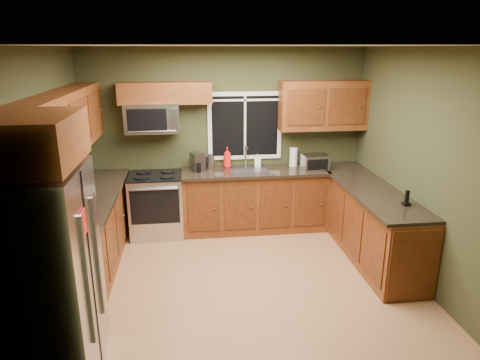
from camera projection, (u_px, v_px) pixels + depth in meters
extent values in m
plane|color=#976742|center=(239.00, 279.00, 5.17)|extent=(4.20, 4.20, 0.00)
plane|color=white|center=(239.00, 46.00, 4.37)|extent=(4.20, 4.20, 0.00)
plane|color=#32351C|center=(225.00, 139.00, 6.47)|extent=(4.20, 0.00, 4.20)
plane|color=#32351C|center=(269.00, 242.00, 3.06)|extent=(4.20, 0.00, 4.20)
plane|color=#32351C|center=(43.00, 179.00, 4.52)|extent=(0.00, 3.60, 3.60)
plane|color=#32351C|center=(417.00, 166.00, 5.01)|extent=(0.00, 3.60, 3.60)
cube|color=white|center=(245.00, 126.00, 6.43)|extent=(1.12, 0.03, 1.02)
cube|color=black|center=(245.00, 126.00, 6.43)|extent=(1.00, 0.01, 0.90)
cube|color=white|center=(245.00, 126.00, 6.42)|extent=(0.03, 0.01, 0.90)
cube|color=white|center=(245.00, 100.00, 6.30)|extent=(1.00, 0.01, 0.03)
cube|color=brown|center=(90.00, 236.00, 5.28)|extent=(0.60, 2.65, 0.90)
cube|color=black|center=(88.00, 201.00, 5.14)|extent=(0.65, 2.65, 0.04)
cube|color=brown|center=(255.00, 201.00, 6.50)|extent=(2.17, 0.60, 0.90)
cube|color=black|center=(255.00, 172.00, 6.34)|extent=(2.17, 0.65, 0.04)
cube|color=brown|center=(367.00, 220.00, 5.77)|extent=(0.60, 2.50, 0.90)
cube|color=#52250E|center=(414.00, 266.00, 4.57)|extent=(0.56, 0.02, 0.82)
cube|color=black|center=(368.00, 187.00, 5.62)|extent=(0.65, 2.50, 0.04)
cube|color=brown|center=(65.00, 123.00, 4.84)|extent=(0.33, 2.65, 0.72)
cube|color=brown|center=(165.00, 93.00, 6.00)|extent=(1.30, 0.33, 0.30)
cube|color=brown|center=(323.00, 105.00, 6.33)|extent=(1.30, 0.33, 0.72)
cube|color=brown|center=(25.00, 141.00, 3.13)|extent=(0.72, 0.90, 0.38)
cube|color=#B7B7BC|center=(46.00, 277.00, 3.47)|extent=(0.72, 0.90, 1.80)
cube|color=slate|center=(87.00, 282.00, 3.31)|extent=(0.03, 0.04, 1.10)
cube|color=slate|center=(97.00, 258.00, 3.68)|extent=(0.03, 0.04, 1.10)
cube|color=black|center=(92.00, 274.00, 3.51)|extent=(0.01, 0.02, 1.78)
cube|color=red|center=(84.00, 223.00, 3.27)|extent=(0.01, 0.14, 0.20)
cube|color=#B7B7BC|center=(157.00, 205.00, 6.31)|extent=(0.76, 0.65, 0.90)
cube|color=black|center=(155.00, 176.00, 6.18)|extent=(0.76, 0.64, 0.03)
cube|color=black|center=(155.00, 207.00, 5.97)|extent=(0.68, 0.02, 0.50)
cylinder|color=slate|center=(154.00, 189.00, 5.87)|extent=(0.64, 0.04, 0.04)
cylinder|color=black|center=(141.00, 178.00, 6.01)|extent=(0.20, 0.20, 0.01)
cylinder|color=black|center=(167.00, 177.00, 6.06)|extent=(0.20, 0.20, 0.01)
cylinder|color=black|center=(143.00, 172.00, 6.28)|extent=(0.20, 0.20, 0.01)
cylinder|color=black|center=(168.00, 171.00, 6.32)|extent=(0.20, 0.20, 0.01)
cube|color=#B7B7BC|center=(152.00, 118.00, 6.06)|extent=(0.76, 0.38, 0.42)
cube|color=black|center=(147.00, 120.00, 5.87)|extent=(0.54, 0.01, 0.30)
cube|color=slate|center=(174.00, 119.00, 5.91)|extent=(0.10, 0.01, 0.30)
cylinder|color=slate|center=(152.00, 132.00, 5.91)|extent=(0.66, 0.02, 0.02)
cube|color=slate|center=(247.00, 171.00, 6.33)|extent=(0.60, 0.42, 0.02)
cylinder|color=#B7B7BC|center=(246.00, 156.00, 6.47)|extent=(0.03, 0.03, 0.34)
cylinder|color=#B7B7BC|center=(246.00, 147.00, 6.34)|extent=(0.03, 0.18, 0.03)
cube|color=#B7B7BC|center=(315.00, 162.00, 6.33)|extent=(0.38, 0.30, 0.23)
cube|color=black|center=(318.00, 165.00, 6.20)|extent=(0.31, 0.03, 0.16)
cube|color=slate|center=(198.00, 162.00, 6.27)|extent=(0.23, 0.25, 0.27)
cylinder|color=black|center=(198.00, 167.00, 6.22)|extent=(0.13, 0.13, 0.15)
cylinder|color=#B7B7BC|center=(210.00, 162.00, 6.40)|extent=(0.16, 0.16, 0.20)
cone|color=black|center=(210.00, 155.00, 6.36)|extent=(0.11, 0.11, 0.05)
cylinder|color=white|center=(293.00, 157.00, 6.53)|extent=(0.15, 0.15, 0.28)
cylinder|color=slate|center=(294.00, 147.00, 6.48)|extent=(0.03, 0.03, 0.04)
imported|color=red|center=(227.00, 157.00, 6.46)|extent=(0.12, 0.12, 0.31)
imported|color=white|center=(257.00, 161.00, 6.51)|extent=(0.09, 0.09, 0.19)
cube|color=black|center=(406.00, 204.00, 4.93)|extent=(0.08, 0.08, 0.04)
cube|color=black|center=(407.00, 196.00, 4.90)|extent=(0.04, 0.03, 0.15)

